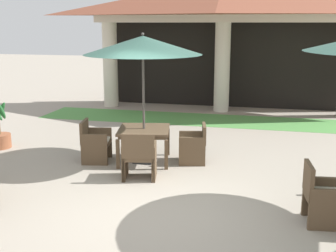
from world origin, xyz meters
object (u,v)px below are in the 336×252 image
(patio_chair_near_foreground_east, at_px, (194,144))
(patio_chair_mid_left_west, at_px, (321,197))
(patio_chair_near_foreground_west, at_px, (95,142))
(patio_table_near_foreground, at_px, (144,133))
(patio_umbrella_near_foreground, at_px, (143,46))
(patio_chair_near_foreground_south, at_px, (139,157))

(patio_chair_near_foreground_east, relative_size, patio_chair_mid_left_west, 0.91)
(patio_chair_near_foreground_west, xyz_separation_m, patio_chair_near_foreground_east, (2.02, 0.40, -0.02))
(patio_chair_mid_left_west, bearing_deg, patio_table_near_foreground, -129.64)
(patio_chair_near_foreground_east, bearing_deg, patio_table_near_foreground, 90.00)
(patio_umbrella_near_foreground, xyz_separation_m, patio_chair_mid_left_west, (3.28, -2.18, -1.99))
(patio_table_near_foreground, distance_m, patio_chair_near_foreground_east, 1.06)
(patio_chair_near_foreground_east, distance_m, patio_chair_mid_left_west, 3.28)
(patio_table_near_foreground, relative_size, patio_umbrella_near_foreground, 0.46)
(patio_chair_near_foreground_east, bearing_deg, patio_chair_near_foreground_west, 90.00)
(patio_table_near_foreground, xyz_separation_m, patio_chair_mid_left_west, (3.28, -2.18, -0.22))
(patio_umbrella_near_foreground, height_order, patio_chair_near_foreground_south, patio_umbrella_near_foreground)
(patio_chair_near_foreground_west, height_order, patio_chair_near_foreground_east, patio_chair_near_foreground_west)
(patio_table_near_foreground, height_order, patio_chair_mid_left_west, patio_chair_mid_left_west)
(patio_chair_near_foreground_east, bearing_deg, patio_chair_mid_left_west, -147.49)
(patio_umbrella_near_foreground, relative_size, patio_chair_near_foreground_west, 3.05)
(patio_table_near_foreground, relative_size, patio_chair_near_foreground_west, 1.39)
(patio_table_near_foreground, bearing_deg, patio_chair_near_foreground_west, -168.84)
(patio_chair_near_foreground_south, xyz_separation_m, patio_chair_near_foreground_east, (0.81, 1.21, -0.04))
(patio_chair_near_foreground_east, bearing_deg, patio_umbrella_near_foreground, 90.00)
(patio_table_near_foreground, relative_size, patio_chair_near_foreground_east, 1.50)
(patio_umbrella_near_foreground, height_order, patio_chair_mid_left_west, patio_umbrella_near_foreground)
(patio_chair_near_foreground_west, bearing_deg, patio_chair_near_foreground_east, 90.00)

